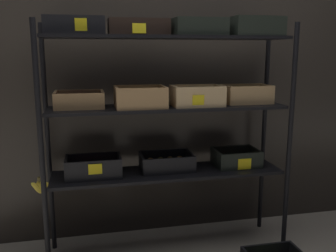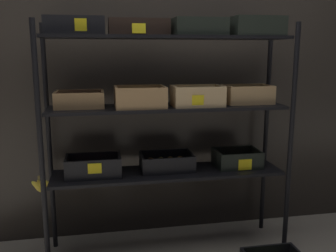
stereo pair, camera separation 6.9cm
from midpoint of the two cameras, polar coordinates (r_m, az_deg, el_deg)
The scene contains 3 objects.
ground_plane at distance 2.80m, azimuth 0.74°, elevation -18.14°, with size 10.00×10.00×0.00m, color gray.
storefront_wall at distance 2.82m, azimuth -0.76°, elevation 11.91°, with size 3.97×0.12×2.81m, color #2D2823.
display_rack at distance 2.47m, azimuth 0.59°, elevation 3.69°, with size 1.69×0.41×1.59m.
Camera 2 is at (-0.45, -2.40, 1.38)m, focal length 40.17 mm.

